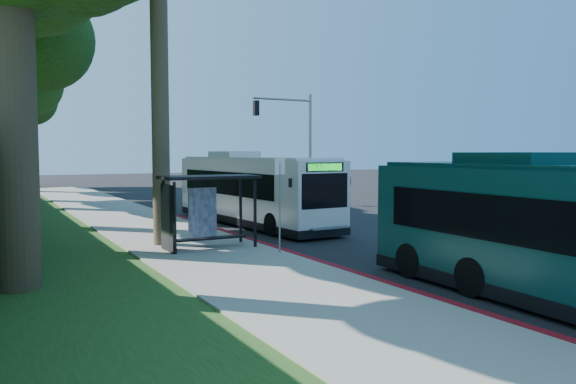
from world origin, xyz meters
TOP-DOWN VIEW (x-y plane):
  - ground at (0.00, 0.00)m, footprint 140.00×140.00m
  - sidewalk at (-7.30, 0.00)m, footprint 4.50×70.00m
  - red_curb at (-5.00, -4.00)m, footprint 0.25×30.00m
  - grass_verge at (-13.00, 5.00)m, footprint 8.00×70.00m
  - bus_shelter at (-7.26, -2.86)m, footprint 3.20×1.51m
  - stop_sign_pole at (-5.40, -5.00)m, footprint 0.35×0.06m
  - traffic_signal_pole at (3.78, 10.00)m, footprint 4.10×0.30m
  - tree_2 at (-11.89, 15.98)m, footprint 8.82×8.40m
  - tree_4 at (-11.40, 31.98)m, footprint 8.40×8.00m
  - tree_5 at (-10.41, 39.99)m, footprint 7.35×7.00m
  - white_bus at (-2.72, 2.78)m, footprint 3.08×11.48m
  - pickup at (0.68, 7.41)m, footprint 3.93×5.68m

SIDE VIEW (x-z plane):
  - ground at x=0.00m, z-range 0.00..0.00m
  - grass_verge at x=-13.00m, z-range 0.00..0.06m
  - sidewalk at x=-7.30m, z-range 0.00..0.12m
  - red_curb at x=-5.00m, z-range 0.00..0.13m
  - pickup at x=0.68m, z-range 0.00..1.44m
  - white_bus at x=-2.72m, z-range -0.04..3.34m
  - bus_shelter at x=-7.26m, z-range 0.53..3.08m
  - stop_sign_pole at x=-5.40m, z-range 0.50..3.67m
  - traffic_signal_pole at x=3.78m, z-range 0.92..7.92m
  - tree_5 at x=-10.41m, z-range 2.53..15.39m
  - tree_4 at x=-11.40m, z-range 2.66..16.80m
  - tree_2 at x=-11.89m, z-range 2.92..18.04m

